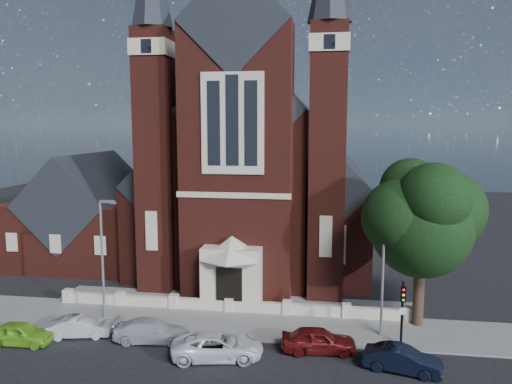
{
  "coord_description": "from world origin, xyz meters",
  "views": [
    {
      "loc": [
        6.72,
        -26.05,
        12.92
      ],
      "look_at": [
        1.04,
        12.0,
        7.72
      ],
      "focal_mm": 35.0,
      "sensor_mm": 36.0,
      "label": 1
    }
  ],
  "objects_px": {
    "church": "(262,173)",
    "car_navy": "(403,360)",
    "street_lamp_right": "(385,264)",
    "traffic_signal": "(403,306)",
    "car_white_suv": "(217,346)",
    "car_lime_van": "(20,333)",
    "parish_hall": "(89,219)",
    "car_silver_a": "(80,327)",
    "street_tree": "(424,221)",
    "car_silver_b": "(152,331)",
    "street_lamp_left": "(103,253)",
    "car_dark_red": "(318,340)"
  },
  "relations": [
    {
      "from": "car_navy",
      "to": "parish_hall",
      "type": "bearing_deg",
      "value": 69.38
    },
    {
      "from": "parish_hall",
      "to": "car_silver_a",
      "type": "relative_size",
      "value": 3.22
    },
    {
      "from": "church",
      "to": "car_lime_van",
      "type": "xyz_separation_m",
      "value": [
        -11.26,
        -23.27,
        -7.52
      ]
    },
    {
      "from": "street_lamp_right",
      "to": "traffic_signal",
      "type": "height_order",
      "value": "street_lamp_right"
    },
    {
      "from": "car_white_suv",
      "to": "car_lime_van",
      "type": "bearing_deg",
      "value": 79.33
    },
    {
      "from": "street_tree",
      "to": "car_navy",
      "type": "bearing_deg",
      "value": -107.34
    },
    {
      "from": "car_silver_b",
      "to": "car_white_suv",
      "type": "relative_size",
      "value": 0.9
    },
    {
      "from": "traffic_signal",
      "to": "car_dark_red",
      "type": "xyz_separation_m",
      "value": [
        -4.74,
        -1.19,
        -1.86
      ]
    },
    {
      "from": "street_lamp_left",
      "to": "car_silver_b",
      "type": "xyz_separation_m",
      "value": [
        4.23,
        -2.8,
        -3.93
      ]
    },
    {
      "from": "car_lime_van",
      "to": "car_navy",
      "type": "height_order",
      "value": "car_lime_van"
    },
    {
      "from": "church",
      "to": "street_lamp_left",
      "type": "height_order",
      "value": "church"
    },
    {
      "from": "street_tree",
      "to": "traffic_signal",
      "type": "height_order",
      "value": "street_tree"
    },
    {
      "from": "street_tree",
      "to": "car_silver_b",
      "type": "height_order",
      "value": "street_tree"
    },
    {
      "from": "traffic_signal",
      "to": "church",
      "type": "bearing_deg",
      "value": 118.2
    },
    {
      "from": "street_tree",
      "to": "car_silver_b",
      "type": "relative_size",
      "value": 2.33
    },
    {
      "from": "parish_hall",
      "to": "street_tree",
      "type": "relative_size",
      "value": 1.14
    },
    {
      "from": "traffic_signal",
      "to": "car_dark_red",
      "type": "distance_m",
      "value": 5.23
    },
    {
      "from": "street_tree",
      "to": "car_dark_red",
      "type": "xyz_separation_m",
      "value": [
        -6.34,
        -4.47,
        -6.24
      ]
    },
    {
      "from": "traffic_signal",
      "to": "car_navy",
      "type": "xyz_separation_m",
      "value": [
        -0.31,
        -2.83,
        -1.92
      ]
    },
    {
      "from": "street_lamp_right",
      "to": "car_lime_van",
      "type": "relative_size",
      "value": 2.06
    },
    {
      "from": "traffic_signal",
      "to": "car_white_suv",
      "type": "height_order",
      "value": "traffic_signal"
    },
    {
      "from": "church",
      "to": "car_lime_van",
      "type": "height_order",
      "value": "church"
    },
    {
      "from": "church",
      "to": "street_lamp_left",
      "type": "xyz_separation_m",
      "value": [
        -7.91,
        -18.94,
        -3.59
      ]
    },
    {
      "from": "car_lime_van",
      "to": "car_silver_b",
      "type": "relative_size",
      "value": 0.86
    },
    {
      "from": "car_silver_a",
      "to": "car_silver_b",
      "type": "relative_size",
      "value": 0.83
    },
    {
      "from": "car_silver_b",
      "to": "car_white_suv",
      "type": "distance_m",
      "value": 4.65
    },
    {
      "from": "car_lime_van",
      "to": "car_navy",
      "type": "distance_m",
      "value": 21.95
    },
    {
      "from": "street_tree",
      "to": "car_white_suv",
      "type": "height_order",
      "value": "street_tree"
    },
    {
      "from": "car_dark_red",
      "to": "car_silver_a",
      "type": "bearing_deg",
      "value": 84.43
    },
    {
      "from": "traffic_signal",
      "to": "car_navy",
      "type": "height_order",
      "value": "traffic_signal"
    },
    {
      "from": "church",
      "to": "street_lamp_right",
      "type": "bearing_deg",
      "value": -61.96
    },
    {
      "from": "street_lamp_left",
      "to": "car_navy",
      "type": "distance_m",
      "value": 19.51
    },
    {
      "from": "street_tree",
      "to": "car_lime_van",
      "type": "bearing_deg",
      "value": -165.8
    },
    {
      "from": "car_navy",
      "to": "car_white_suv",
      "type": "bearing_deg",
      "value": 103.59
    },
    {
      "from": "parish_hall",
      "to": "church",
      "type": "bearing_deg",
      "value": 17.16
    },
    {
      "from": "church",
      "to": "car_dark_red",
      "type": "height_order",
      "value": "church"
    },
    {
      "from": "car_lime_van",
      "to": "church",
      "type": "bearing_deg",
      "value": -28.69
    },
    {
      "from": "street_lamp_right",
      "to": "car_silver_a",
      "type": "height_order",
      "value": "street_lamp_right"
    },
    {
      "from": "street_lamp_left",
      "to": "car_silver_a",
      "type": "height_order",
      "value": "street_lamp_left"
    },
    {
      "from": "traffic_signal",
      "to": "car_silver_b",
      "type": "bearing_deg",
      "value": -175.24
    },
    {
      "from": "parish_hall",
      "to": "car_white_suv",
      "type": "xyz_separation_m",
      "value": [
        16.71,
        -18.33,
        -3.3
      ]
    },
    {
      "from": "car_silver_a",
      "to": "car_navy",
      "type": "distance_m",
      "value": 19.04
    },
    {
      "from": "street_tree",
      "to": "street_lamp_left",
      "type": "bearing_deg",
      "value": -175.24
    },
    {
      "from": "church",
      "to": "street_lamp_left",
      "type": "bearing_deg",
      "value": -112.66
    },
    {
      "from": "street_lamp_left",
      "to": "street_tree",
      "type": "bearing_deg",
      "value": 4.76
    },
    {
      "from": "street_lamp_right",
      "to": "car_white_suv",
      "type": "bearing_deg",
      "value": -155.19
    },
    {
      "from": "car_dark_red",
      "to": "church",
      "type": "bearing_deg",
      "value": 10.32
    },
    {
      "from": "car_dark_red",
      "to": "street_lamp_right",
      "type": "bearing_deg",
      "value": -60.0
    },
    {
      "from": "church",
      "to": "car_navy",
      "type": "xyz_separation_m",
      "value": [
        10.69,
        -23.34,
        -7.52
      ]
    },
    {
      "from": "parish_hall",
      "to": "street_lamp_right",
      "type": "relative_size",
      "value": 1.51
    }
  ]
}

